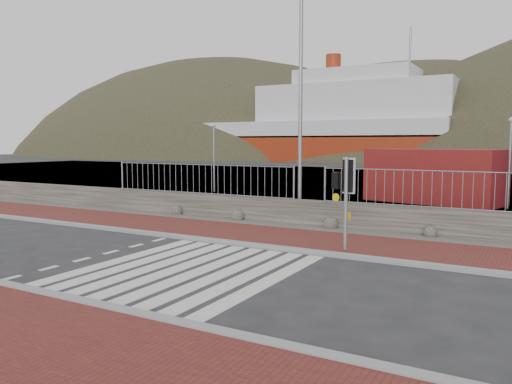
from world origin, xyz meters
The scene contains 14 objects.
ground centered at (0.00, 0.00, 0.00)m, with size 220.00×220.00×0.00m, color #28282B.
sidewalk_far centered at (0.00, 4.50, 0.04)m, with size 40.00×3.00×0.08m, color brown.
kerb_near centered at (0.00, -3.00, 0.05)m, with size 40.00×0.25×0.12m, color gray.
kerb_far centered at (0.00, 3.00, 0.05)m, with size 40.00×0.25×0.12m, color gray.
zebra_crossing centered at (0.00, 0.00, 0.01)m, with size 4.62×5.60×0.01m.
gravel_strip centered at (0.00, 6.50, 0.03)m, with size 40.00×1.50×0.06m, color #59544C.
stone_wall centered at (0.00, 7.30, 0.45)m, with size 40.00×0.60×0.90m, color #403B34.
railing centered at (0.00, 7.15, 1.82)m, with size 18.07×0.07×1.22m.
quay centered at (0.00, 27.90, 0.00)m, with size 120.00×40.00×0.50m, color #4C4C4F.
water centered at (0.00, 62.90, 0.00)m, with size 220.00×50.00×0.05m, color #3F4C54.
ferry centered at (-24.65, 67.90, 5.36)m, with size 50.00×16.00×20.00m.
traffic_signal_far centered at (2.54, 3.67, 1.88)m, with size 0.64×0.33×2.60m.
streetlight centered at (-0.66, 8.05, 4.70)m, with size 1.71×0.73×8.34m.
shipping_container centered at (2.62, 16.70, 1.33)m, with size 6.38×2.66×2.66m, color maroon.
Camera 1 is at (7.01, -9.24, 2.99)m, focal length 35.00 mm.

